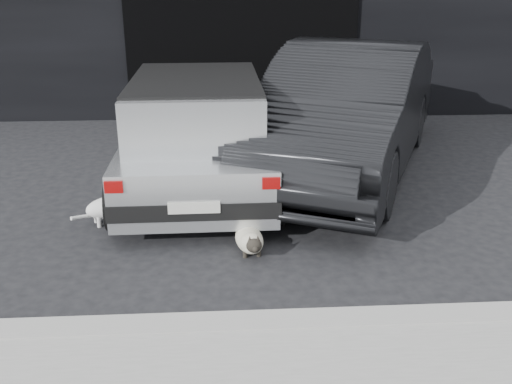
{
  "coord_description": "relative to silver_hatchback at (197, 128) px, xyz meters",
  "views": [
    {
      "loc": [
        0.63,
        -6.15,
        2.5
      ],
      "look_at": [
        0.94,
        -1.05,
        0.52
      ],
      "focal_mm": 40.0,
      "sensor_mm": 36.0,
      "label": 1
    }
  ],
  "objects": [
    {
      "name": "silver_hatchback",
      "position": [
        0.0,
        0.0,
        0.0
      ],
      "size": [
        1.87,
        3.72,
        1.36
      ],
      "rotation": [
        0.0,
        0.0,
        0.01
      ],
      "color": "silver",
      "rests_on": "ground"
    },
    {
      "name": "ground",
      "position": [
        -0.33,
        -0.55,
        -0.74
      ],
      "size": [
        80.0,
        80.0,
        0.0
      ],
      "primitive_type": "plane",
      "color": "black",
      "rests_on": "ground"
    },
    {
      "name": "curb",
      "position": [
        0.67,
        -3.15,
        -0.68
      ],
      "size": [
        18.0,
        0.25,
        0.12
      ],
      "primitive_type": "cube",
      "color": "gray",
      "rests_on": "ground"
    },
    {
      "name": "cat_siamese",
      "position": [
        0.54,
        -1.84,
        -0.62
      ],
      "size": [
        0.32,
        0.77,
        0.27
      ],
      "rotation": [
        0.0,
        0.0,
        3.27
      ],
      "color": "beige",
      "rests_on": "ground"
    },
    {
      "name": "garage_opening",
      "position": [
        0.67,
        3.44,
        0.56
      ],
      "size": [
        4.0,
        0.1,
        2.6
      ],
      "primitive_type": "cube",
      "color": "black",
      "rests_on": "ground"
    },
    {
      "name": "second_car",
      "position": [
        1.9,
        0.5,
        0.08
      ],
      "size": [
        3.63,
        5.25,
        1.64
      ],
      "primitive_type": "imported",
      "rotation": [
        0.0,
        0.0,
        -0.42
      ],
      "color": "black",
      "rests_on": "ground"
    },
    {
      "name": "cat_white",
      "position": [
        -0.86,
        -1.04,
        -0.56
      ],
      "size": [
        0.73,
        0.47,
        0.38
      ],
      "rotation": [
        0.0,
        0.0,
        -1.15
      ],
      "color": "silver",
      "rests_on": "ground"
    }
  ]
}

